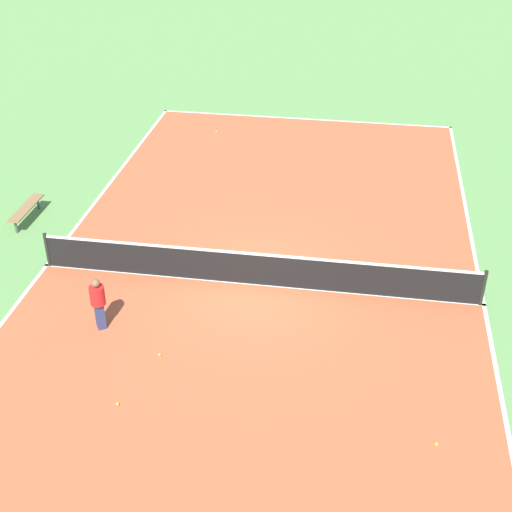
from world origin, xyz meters
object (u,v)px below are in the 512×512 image
(player_coach_red, at_px, (98,301))
(tennis_ball_near_net, at_px, (159,355))
(bench, at_px, (26,209))
(tennis_ball_midcourt, at_px, (217,132))
(tennis_ball_far_baseline, at_px, (118,404))
(tennis_ball_left_sideline, at_px, (436,444))
(tennis_net, at_px, (256,268))

(player_coach_red, xyz_separation_m, tennis_ball_near_net, (-1.70, 0.85, -0.74))
(bench, bearing_deg, player_coach_red, 40.28)
(tennis_ball_midcourt, relative_size, tennis_ball_far_baseline, 1.00)
(tennis_ball_left_sideline, bearing_deg, tennis_ball_far_baseline, -0.67)
(tennis_ball_far_baseline, bearing_deg, tennis_net, -113.26)
(tennis_net, distance_m, bench, 7.90)
(tennis_ball_left_sideline, xyz_separation_m, tennis_ball_midcourt, (7.69, -15.40, 0.00))
(bench, distance_m, tennis_ball_far_baseline, 9.16)
(tennis_ball_near_net, height_order, tennis_ball_midcourt, same)
(player_coach_red, bearing_deg, tennis_ball_midcourt, 145.61)
(tennis_net, relative_size, tennis_ball_midcourt, 171.90)
(tennis_net, bearing_deg, tennis_ball_near_net, 62.48)
(tennis_ball_left_sideline, bearing_deg, tennis_net, -48.85)
(tennis_net, xyz_separation_m, tennis_ball_near_net, (1.72, 3.30, -0.48))
(player_coach_red, bearing_deg, tennis_net, 91.95)
(bench, distance_m, tennis_ball_left_sideline, 14.12)
(tennis_ball_left_sideline, height_order, tennis_ball_midcourt, same)
(tennis_ball_near_net, bearing_deg, tennis_ball_left_sideline, 163.85)
(tennis_net, relative_size, tennis_ball_far_baseline, 171.90)
(bench, xyz_separation_m, tennis_ball_midcourt, (-4.27, -7.92, -0.34))
(tennis_ball_near_net, relative_size, tennis_ball_left_sideline, 1.00)
(tennis_net, xyz_separation_m, tennis_ball_far_baseline, (2.15, 5.00, -0.48))
(tennis_net, xyz_separation_m, bench, (7.53, -2.40, -0.14))
(bench, height_order, tennis_ball_near_net, bench)
(player_coach_red, bearing_deg, tennis_ball_left_sideline, 37.82)
(tennis_net, relative_size, player_coach_red, 8.46)
(tennis_net, height_order, tennis_ball_midcourt, tennis_net)
(tennis_net, bearing_deg, player_coach_red, 35.60)
(player_coach_red, height_order, tennis_ball_far_baseline, player_coach_red)
(bench, relative_size, tennis_ball_left_sideline, 27.54)
(tennis_ball_left_sideline, bearing_deg, bench, -32.01)
(tennis_ball_near_net, distance_m, tennis_ball_far_baseline, 1.76)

